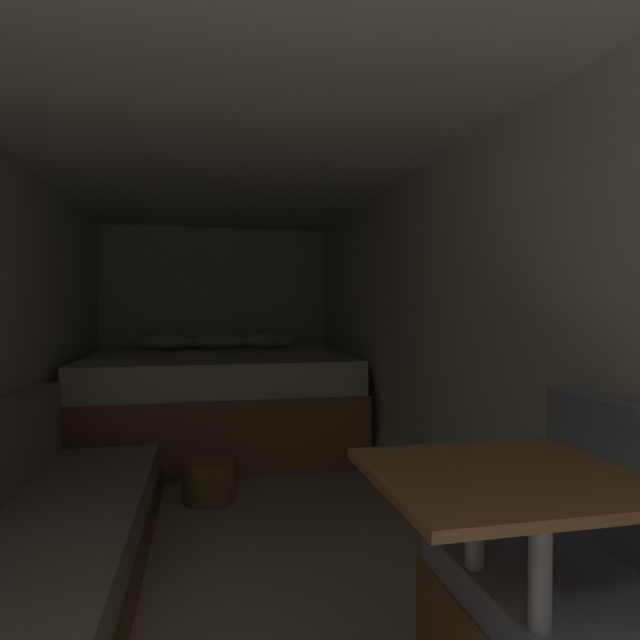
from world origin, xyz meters
TOP-DOWN VIEW (x-y plane):
  - ground_plane at (0.00, 2.32)m, footprint 7.56×7.56m
  - wall_back at (0.00, 5.12)m, footprint 2.34×0.05m
  - wall_right at (1.15, 2.32)m, footprint 0.05×5.56m
  - ceiling_slab at (0.00, 2.32)m, footprint 2.34×5.56m
  - bed at (0.00, 4.20)m, footprint 2.12×1.72m
  - dinette_table at (0.59, 0.82)m, footprint 0.64×0.57m
  - wicker_basket at (-0.10, 2.95)m, footprint 0.33×0.33m

SIDE VIEW (x-z plane):
  - ground_plane at x=0.00m, z-range 0.00..0.00m
  - wicker_basket at x=-0.10m, z-range 0.00..0.25m
  - bed at x=0.00m, z-range -0.06..0.87m
  - dinette_table at x=0.59m, z-range 0.26..1.04m
  - wall_back at x=0.00m, z-range 0.00..1.98m
  - wall_right at x=1.15m, z-range 0.00..1.98m
  - ceiling_slab at x=0.00m, z-range 1.98..2.03m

